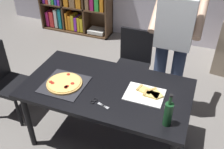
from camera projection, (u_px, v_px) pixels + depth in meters
ground_plane at (107, 138)px, 2.98m from camera, size 12.00×12.00×0.00m
dining_table at (107, 93)px, 2.59m from camera, size 1.63×0.88×0.75m
chair_far_side at (133, 60)px, 3.38m from camera, size 0.42×0.42×0.90m
chair_left_end at (4, 78)px, 3.06m from camera, size 0.42×0.42×0.90m
person_serving_pizza at (173, 41)px, 2.79m from camera, size 0.55×0.54×1.75m
pepperoni_pizza_on_tray at (64, 84)px, 2.56m from camera, size 0.41×0.41×0.04m
pizza_slices_on_towel at (147, 94)px, 2.44m from camera, size 0.36×0.28×0.03m
wine_bottle at (168, 114)px, 2.07m from camera, size 0.07×0.07×0.32m
kitchen_scissors at (97, 102)px, 2.35m from camera, size 0.20×0.11×0.01m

